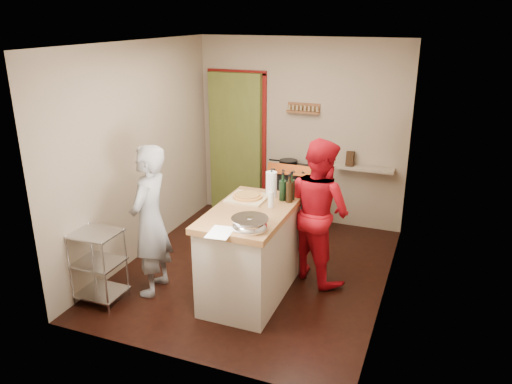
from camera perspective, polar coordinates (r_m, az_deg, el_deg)
floor at (r=6.02m, az=-0.14°, el=-8.91°), size 3.50×3.50×0.00m
back_wall at (r=7.38m, az=0.28°, el=6.02°), size 3.00×0.44×2.60m
left_wall at (r=6.20m, az=-13.21°, el=4.41°), size 0.04×3.50×2.60m
right_wall at (r=5.18m, az=15.49°, el=1.19°), size 0.04×3.50×2.60m
ceiling at (r=5.28m, az=-0.17°, el=16.77°), size 3.00×3.50×0.02m
stove at (r=7.04m, az=4.45°, el=-0.53°), size 0.60×0.63×1.00m
wire_shelving at (r=5.48m, az=-17.60°, el=-7.75°), size 0.48×0.40×0.80m
island at (r=5.29m, az=-0.61°, el=-6.81°), size 0.77×1.44×1.30m
person_stripe at (r=5.37m, az=-12.02°, el=-3.27°), size 0.46×0.64×1.65m
person_red at (r=5.58m, az=7.22°, el=-2.13°), size 1.01×0.96×1.64m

